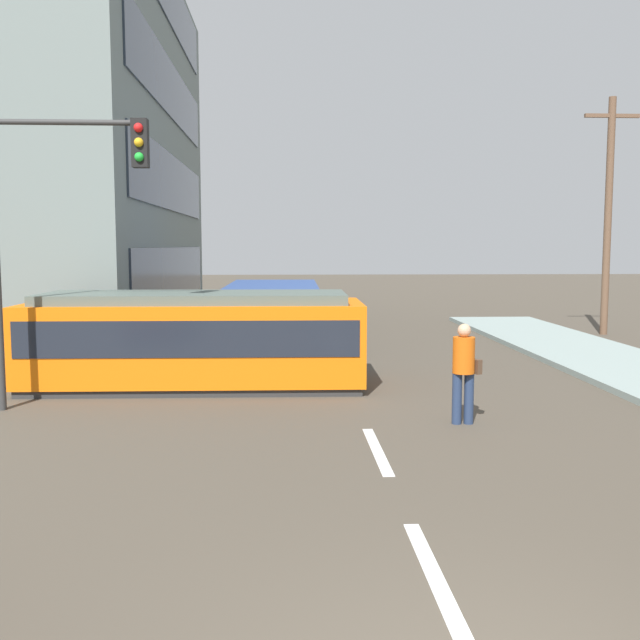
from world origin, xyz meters
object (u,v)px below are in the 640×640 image
(pedestrian_crossing, at_px, (464,367))
(traffic_light_mast, at_px, (55,203))
(streetcar_tram, at_px, (196,338))
(utility_pole_mid, at_px, (608,212))
(city_bus, at_px, (273,311))

(pedestrian_crossing, bearing_deg, traffic_light_mast, 168.51)
(traffic_light_mast, bearing_deg, pedestrian_crossing, -11.49)
(streetcar_tram, height_order, utility_pole_mid, utility_pole_mid)
(traffic_light_mast, distance_m, utility_pole_mid, 17.97)
(streetcar_tram, xyz_separation_m, pedestrian_crossing, (4.80, -3.48, -0.07))
(streetcar_tram, height_order, pedestrian_crossing, streetcar_tram)
(pedestrian_crossing, bearing_deg, city_bus, 109.71)
(streetcar_tram, relative_size, city_bus, 1.31)
(city_bus, distance_m, pedestrian_crossing, 9.68)
(pedestrian_crossing, xyz_separation_m, traffic_light_mast, (-6.97, 1.42, 2.74))
(streetcar_tram, bearing_deg, city_bus, 74.77)
(city_bus, bearing_deg, pedestrian_crossing, -70.29)
(pedestrian_crossing, distance_m, utility_pole_mid, 14.43)
(utility_pole_mid, bearing_deg, streetcar_tram, -146.27)
(pedestrian_crossing, relative_size, utility_pole_mid, 0.22)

